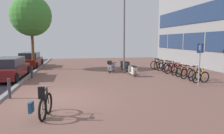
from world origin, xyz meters
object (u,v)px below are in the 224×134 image
(bicycle_rack_05, at_px, (171,69))
(bollard_far, at_px, (32,72))
(parking_sign, at_px, (200,60))
(scooter_mid, at_px, (111,67))
(bicycle_rack_02, at_px, (187,73))
(parked_car_near, at_px, (9,68))
(bicycle_rack_03, at_px, (181,72))
(bicycle_rack_01, at_px, (195,75))
(bicycle_rack_06, at_px, (168,67))
(parked_car_far, at_px, (30,60))
(bollard_near, at_px, (9,88))
(bicycle_rack_09, at_px, (157,65))
(street_tree, at_px, (31,16))
(bicycle_rack_07, at_px, (163,67))
(bicycle_rack_08, at_px, (159,65))
(bicycle_foreground, at_px, (44,105))
(scooter_near, at_px, (133,71))
(scooter_far, at_px, (126,66))
(lamp_post, at_px, (124,26))
(bicycle_rack_00, at_px, (201,77))
(bicycle_rack_04, at_px, (177,70))

(bicycle_rack_05, xyz_separation_m, bollard_far, (-10.06, -0.17, 0.06))
(parking_sign, bearing_deg, scooter_mid, 124.37)
(bicycle_rack_02, distance_m, parked_car_near, 11.77)
(bicycle_rack_03, bearing_deg, scooter_mid, 148.44)
(bicycle_rack_01, distance_m, bicycle_rack_06, 3.55)
(scooter_mid, relative_size, parked_car_far, 0.38)
(bicycle_rack_06, height_order, bollard_near, bicycle_rack_06)
(parked_car_near, relative_size, parking_sign, 1.89)
(bicycle_rack_09, bearing_deg, scooter_mid, -161.31)
(bicycle_rack_02, height_order, street_tree, street_tree)
(scooter_mid, relative_size, parked_car_near, 0.36)
(bollard_far, bearing_deg, bicycle_rack_07, 8.98)
(bicycle_rack_08, height_order, bollard_near, bicycle_rack_08)
(bicycle_rack_03, bearing_deg, bollard_far, 172.94)
(bicycle_rack_07, bearing_deg, street_tree, 165.33)
(bicycle_rack_01, distance_m, bollard_far, 10.61)
(bollard_near, distance_m, bollard_far, 4.94)
(bicycle_foreground, height_order, bicycle_rack_09, bicycle_foreground)
(bicycle_rack_02, relative_size, scooter_near, 0.74)
(bicycle_rack_08, xyz_separation_m, scooter_far, (-3.06, -0.21, 0.06))
(lamp_post, bearing_deg, bicycle_rack_07, 11.11)
(bicycle_rack_03, relative_size, lamp_post, 0.19)
(bicycle_rack_00, height_order, parked_car_near, parked_car_near)
(scooter_far, bearing_deg, bicycle_rack_01, -55.28)
(bicycle_rack_04, height_order, bicycle_rack_05, bicycle_rack_05)
(bicycle_rack_03, xyz_separation_m, scooter_mid, (-4.48, 2.75, 0.11))
(scooter_mid, bearing_deg, lamp_post, -34.38)
(scooter_far, bearing_deg, lamp_post, -110.73)
(bicycle_rack_09, xyz_separation_m, scooter_near, (-3.22, -3.48, 0.04))
(bicycle_rack_02, relative_size, bicycle_rack_09, 0.91)
(bollard_near, bearing_deg, bicycle_rack_09, 38.24)
(bicycle_foreground, distance_m, bicycle_rack_03, 10.40)
(bicycle_rack_00, height_order, bicycle_rack_06, bicycle_rack_06)
(bicycle_rack_07, height_order, bicycle_rack_08, bicycle_rack_08)
(parked_car_far, bearing_deg, bicycle_rack_06, -24.22)
(bicycle_rack_08, xyz_separation_m, parking_sign, (-0.51, -6.48, 1.10))
(parking_sign, relative_size, lamp_post, 0.36)
(bicycle_rack_06, height_order, parked_car_far, parked_car_far)
(bicycle_rack_08, relative_size, parking_sign, 0.56)
(bicycle_rack_01, xyz_separation_m, parked_car_near, (-11.73, 2.80, 0.31))
(lamp_post, bearing_deg, bicycle_rack_03, -30.83)
(bicycle_rack_04, relative_size, parked_car_near, 0.29)
(bicycle_foreground, bearing_deg, bicycle_rack_03, 36.82)
(bicycle_rack_02, xyz_separation_m, scooter_near, (-3.24, 1.49, 0.05))
(scooter_mid, height_order, lamp_post, lamp_post)
(scooter_mid, relative_size, parking_sign, 0.68)
(bicycle_rack_00, xyz_separation_m, bicycle_rack_07, (-0.11, 4.97, 0.01))
(bicycle_rack_05, bearing_deg, bicycle_rack_04, -81.87)
(bicycle_rack_03, height_order, scooter_near, bicycle_rack_03)
(scooter_far, bearing_deg, bicycle_rack_04, -39.45)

